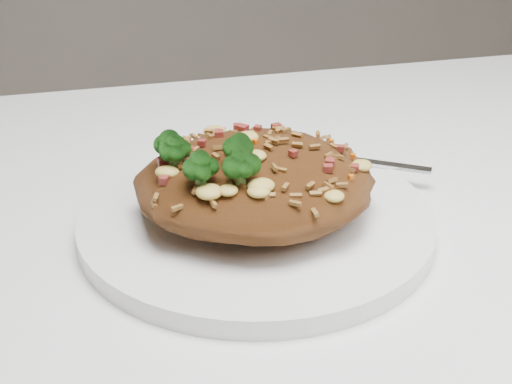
% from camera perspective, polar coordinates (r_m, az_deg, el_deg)
% --- Properties ---
extents(dining_table, '(1.20, 0.80, 0.75)m').
position_cam_1_polar(dining_table, '(0.53, 13.02, -13.94)').
color(dining_table, white).
rests_on(dining_table, ground).
extents(plate, '(0.24, 0.24, 0.01)m').
position_cam_1_polar(plate, '(0.50, 0.00, -2.25)').
color(plate, white).
rests_on(plate, dining_table).
extents(fried_rice, '(0.16, 0.15, 0.07)m').
position_cam_1_polar(fried_rice, '(0.48, -0.15, 1.62)').
color(fried_rice, brown).
rests_on(fried_rice, plate).
extents(fork, '(0.14, 0.10, 0.00)m').
position_cam_1_polar(fork, '(0.57, 6.59, 2.70)').
color(fork, silver).
rests_on(fork, plate).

